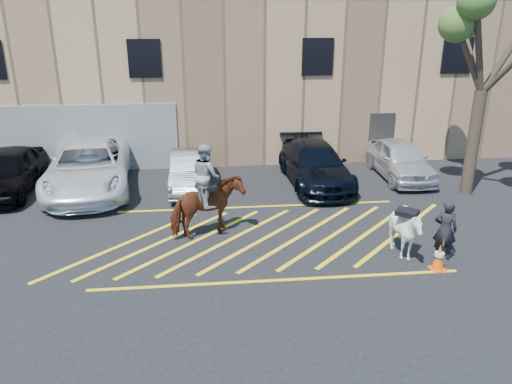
{
  "coord_description": "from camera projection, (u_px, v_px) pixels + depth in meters",
  "views": [
    {
      "loc": [
        -1.69,
        -13.78,
        6.54
      ],
      "look_at": [
        -0.24,
        0.2,
        1.3
      ],
      "focal_mm": 35.0,
      "sensor_mm": 36.0,
      "label": 1
    }
  ],
  "objects": [
    {
      "name": "ground",
      "position": [
        265.0,
        234.0,
        15.29
      ],
      "size": [
        90.0,
        90.0,
        0.0
      ],
      "primitive_type": "plane",
      "color": "black",
      "rests_on": "ground"
    },
    {
      "name": "car_white_suv",
      "position": [
        400.0,
        159.0,
        20.13
      ],
      "size": [
        1.8,
        4.42,
        1.5
      ],
      "primitive_type": "imported",
      "rotation": [
        0.0,
        0.0,
        -0.01
      ],
      "color": "silver",
      "rests_on": "ground"
    },
    {
      "name": "car_white_pickup",
      "position": [
        88.0,
        167.0,
        18.68
      ],
      "size": [
        3.62,
        6.65,
        1.77
      ],
      "primitive_type": "imported",
      "rotation": [
        0.0,
        0.0,
        0.11
      ],
      "color": "white",
      "rests_on": "ground"
    },
    {
      "name": "mounted_bay",
      "position": [
        207.0,
        200.0,
        14.76
      ],
      "size": [
        2.4,
        1.84,
        2.88
      ],
      "color": "brown",
      "rests_on": "ground"
    },
    {
      "name": "tree",
      "position": [
        490.0,
        33.0,
        16.66
      ],
      "size": [
        3.99,
        4.37,
        7.31
      ],
      "color": "#47382B",
      "rests_on": "ground"
    },
    {
      "name": "handler",
      "position": [
        445.0,
        230.0,
        13.53
      ],
      "size": [
        0.73,
        0.63,
        1.7
      ],
      "primitive_type": "imported",
      "rotation": [
        0.0,
        0.0,
        2.72
      ],
      "color": "black",
      "rests_on": "ground"
    },
    {
      "name": "car_silver_sedan",
      "position": [
        190.0,
        171.0,
        18.96
      ],
      "size": [
        1.47,
        4.14,
        1.36
      ],
      "primitive_type": "imported",
      "rotation": [
        0.0,
        0.0,
        -0.01
      ],
      "color": "gray",
      "rests_on": "ground"
    },
    {
      "name": "car_blue_suv",
      "position": [
        315.0,
        164.0,
        19.39
      ],
      "size": [
        2.39,
        5.41,
        1.54
      ],
      "primitive_type": "imported",
      "rotation": [
        0.0,
        0.0,
        0.04
      ],
      "color": "black",
      "rests_on": "ground"
    },
    {
      "name": "warehouse",
      "position": [
        237.0,
        67.0,
        25.19
      ],
      "size": [
        32.42,
        10.2,
        7.3
      ],
      "color": "tan",
      "rests_on": "ground"
    },
    {
      "name": "saddled_white",
      "position": [
        405.0,
        232.0,
        13.63
      ],
      "size": [
        1.79,
        1.81,
        1.49
      ],
      "color": "white",
      "rests_on": "ground"
    },
    {
      "name": "traffic_cone",
      "position": [
        439.0,
        257.0,
        13.09
      ],
      "size": [
        0.46,
        0.46,
        0.73
      ],
      "color": "#FF570A",
      "rests_on": "ground"
    },
    {
      "name": "hatching_zone",
      "position": [
        266.0,
        238.0,
        15.01
      ],
      "size": [
        12.6,
        5.12,
        0.01
      ],
      "color": "yellow",
      "rests_on": "ground"
    },
    {
      "name": "car_black_suv",
      "position": [
        8.0,
        171.0,
        18.44
      ],
      "size": [
        2.02,
        4.83,
        1.64
      ],
      "primitive_type": "imported",
      "rotation": [
        0.0,
        0.0,
        0.02
      ],
      "color": "black",
      "rests_on": "ground"
    }
  ]
}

